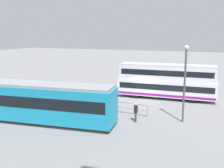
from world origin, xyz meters
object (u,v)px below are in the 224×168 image
street_lamp (185,78)px  tram_yellow (28,101)px  pedestrian_crossing (136,111)px  info_sign (80,90)px  double_decker_bus (166,81)px  pedestrian_near_railing (109,98)px

street_lamp → tram_yellow: bearing=20.2°
pedestrian_crossing → info_sign: info_sign is taller
double_decker_bus → pedestrian_crossing: (0.88, 8.82, -1.06)m
tram_yellow → pedestrian_crossing: size_ratio=9.47×
double_decker_bus → tram_yellow: 15.11m
double_decker_bus → pedestrian_crossing: 8.93m
pedestrian_crossing → street_lamp: (-3.63, -1.41, 2.82)m
street_lamp → pedestrian_crossing: bearing=21.2°
street_lamp → pedestrian_near_railing: bearing=-10.9°
tram_yellow → info_sign: tram_yellow is taller
pedestrian_near_railing → tram_yellow: bearing=50.1°
tram_yellow → street_lamp: bearing=-159.8°
tram_yellow → pedestrian_crossing: bearing=-160.2°
tram_yellow → info_sign: size_ratio=6.63×
pedestrian_near_railing → pedestrian_crossing: size_ratio=1.14×
info_sign → double_decker_bus: bearing=-140.7°
info_sign → tram_yellow: bearing=72.7°
tram_yellow → info_sign: 5.93m
pedestrian_crossing → street_lamp: street_lamp is taller
double_decker_bus → pedestrian_near_railing: bearing=53.4°
pedestrian_crossing → street_lamp: bearing=-158.8°
double_decker_bus → pedestrian_crossing: size_ratio=6.78×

